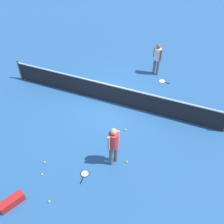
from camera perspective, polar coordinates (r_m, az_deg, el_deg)
name	(u,v)px	position (r m, az deg, el deg)	size (l,w,h in m)	color
ground_plane	(111,102)	(12.06, -0.24, 2.25)	(40.00, 40.00, 0.00)	#265693
court_net	(111,93)	(11.75, -0.25, 4.14)	(10.09, 0.09, 1.07)	#4C4C51
player_near_side	(113,143)	(8.85, 0.33, -6.92)	(0.45, 0.51, 1.70)	#595960
player_far_side	(157,57)	(13.65, 9.91, 11.84)	(0.51, 0.46, 1.70)	#595960
tennis_racket_near_player	(85,174)	(9.35, -6.04, -13.40)	(0.35, 0.60, 0.03)	black
tennis_racket_far_player	(163,81)	(13.61, 11.02, 6.63)	(0.61, 0.37, 0.03)	white
tennis_ball_near_player	(45,162)	(9.88, -14.57, -10.60)	(0.07, 0.07, 0.07)	#C6E033
tennis_ball_by_net	(127,162)	(9.61, 3.24, -10.81)	(0.07, 0.07, 0.07)	#C6E033
tennis_ball_midcourt	(49,201)	(8.95, -13.62, -18.49)	(0.07, 0.07, 0.07)	#C6E033
tennis_ball_baseline	(42,174)	(9.58, -15.07, -13.08)	(0.07, 0.07, 0.07)	#C6E033
tennis_ball_stray_left	(126,130)	(10.68, 3.00, -3.91)	(0.07, 0.07, 0.07)	#C6E033
equipment_bag	(11,203)	(9.14, -21.35, -18.02)	(0.58, 0.84, 0.28)	#B21E1E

